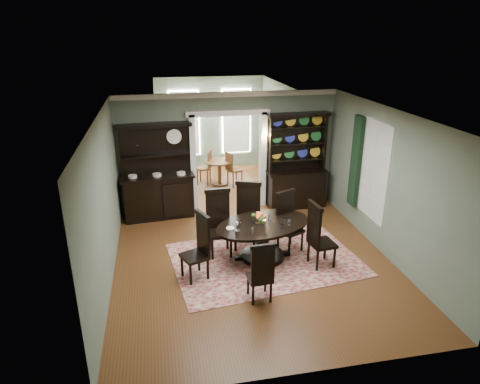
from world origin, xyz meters
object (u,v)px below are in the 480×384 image
at_px(dining_table, 263,234).
at_px(sideboard, 158,185).
at_px(parlor_table, 220,169).
at_px(welsh_dresser, 296,174).

distance_m(dining_table, sideboard, 3.28).
bearing_deg(sideboard, parlor_table, 41.51).
bearing_deg(dining_table, parlor_table, 74.80).
bearing_deg(sideboard, welsh_dresser, -5.42).
xyz_separation_m(dining_table, parlor_table, (-0.21, 4.51, -0.06)).
relative_size(dining_table, parlor_table, 2.85).
distance_m(dining_table, parlor_table, 4.52).
relative_size(sideboard, welsh_dresser, 0.95).
distance_m(sideboard, welsh_dresser, 3.56).
bearing_deg(welsh_dresser, sideboard, 178.73).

